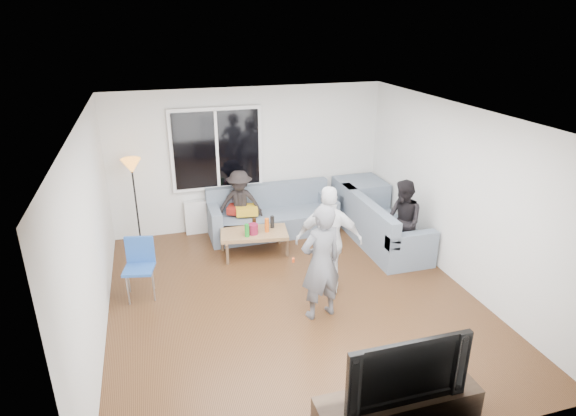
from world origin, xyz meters
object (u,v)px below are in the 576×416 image
object	(u,v)px
player_left	(321,262)
tv_console	(397,413)
coffee_table	(254,243)
spectator_back	(240,204)
floor_lamp	(136,204)
spectator_right	(403,222)
sofa_back_section	(272,211)
player_right	(329,241)
television	(402,365)
side_chair	(139,270)
sofa_right_section	(385,222)

from	to	relation	value
player_left	tv_console	world-z (taller)	player_left
coffee_table	spectator_back	world-z (taller)	spectator_back
floor_lamp	spectator_right	distance (m)	4.43
sofa_back_section	spectator_back	world-z (taller)	spectator_back
sofa_back_section	tv_console	world-z (taller)	sofa_back_section
coffee_table	spectator_right	xyz separation A→B (m)	(2.23, -0.90, 0.48)
player_right	television	world-z (taller)	player_right
player_right	tv_console	xyz separation A→B (m)	(-0.27, -2.58, -0.58)
sofa_back_section	side_chair	distance (m)	2.83
spectator_right	player_left	bearing A→B (deg)	-55.66
coffee_table	spectator_back	xyz separation A→B (m)	(-0.08, 0.76, 0.42)
coffee_table	tv_console	world-z (taller)	tv_console
player_left	player_right	size ratio (longest dim) A/B	0.99
spectator_back	television	world-z (taller)	spectator_back
sofa_back_section	coffee_table	distance (m)	0.92
sofa_right_section	floor_lamp	size ratio (longest dim) A/B	1.28
sofa_back_section	floor_lamp	size ratio (longest dim) A/B	1.47
sofa_back_section	sofa_right_section	size ratio (longest dim) A/B	1.15
player_left	player_right	world-z (taller)	player_right
coffee_table	television	size ratio (longest dim) A/B	0.93
sofa_right_section	coffee_table	size ratio (longest dim) A/B	1.82
sofa_back_section	sofa_right_section	bearing A→B (deg)	-31.13
sofa_right_section	spectator_back	xyz separation A→B (m)	(-2.31, 1.07, 0.19)
sofa_back_section	spectator_right	world-z (taller)	spectator_right
coffee_table	side_chair	size ratio (longest dim) A/B	1.28
sofa_back_section	coffee_table	size ratio (longest dim) A/B	2.09
spectator_right	sofa_right_section	bearing A→B (deg)	-177.43
spectator_right	spectator_back	xyz separation A→B (m)	(-2.31, 1.66, -0.06)
coffee_table	side_chair	world-z (taller)	side_chair
sofa_right_section	player_right	world-z (taller)	player_right
sofa_right_section	player_left	size ratio (longest dim) A/B	1.26
sofa_right_section	spectator_back	distance (m)	2.56
coffee_table	player_right	world-z (taller)	player_right
tv_console	spectator_back	bearing A→B (deg)	96.69
coffee_table	spectator_right	world-z (taller)	spectator_right
sofa_right_section	side_chair	world-z (taller)	side_chair
sofa_back_section	player_left	distance (m)	2.76
sofa_back_section	spectator_right	xyz separation A→B (m)	(1.73, -1.63, 0.25)
tv_console	floor_lamp	bearing A→B (deg)	115.41
spectator_right	coffee_table	bearing A→B (deg)	-109.32
sofa_right_section	spectator_right	bearing A→B (deg)	-180.00
player_right	spectator_back	bearing A→B (deg)	-50.01
spectator_back	player_right	bearing A→B (deg)	-53.56
side_chair	spectator_back	xyz separation A→B (m)	(1.76, 1.62, 0.19)
coffee_table	spectator_right	distance (m)	2.45
player_left	television	xyz separation A→B (m)	(0.04, -2.03, -0.01)
player_right	sofa_back_section	bearing A→B (deg)	-64.14
sofa_back_section	spectator_right	size ratio (longest dim) A/B	1.69
floor_lamp	spectator_right	bearing A→B (deg)	-23.15
spectator_back	side_chair	bearing A→B (deg)	-121.60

